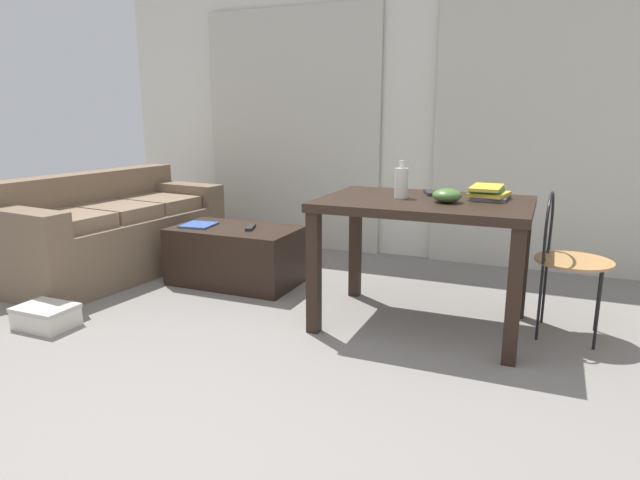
# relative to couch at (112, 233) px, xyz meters

# --- Properties ---
(ground_plane) EXTENTS (7.69, 7.69, 0.00)m
(ground_plane) POSITION_rel_couch_xyz_m (2.00, -0.54, -0.32)
(ground_plane) COLOR gray
(wall_back) EXTENTS (5.62, 0.10, 2.61)m
(wall_back) POSITION_rel_couch_xyz_m (2.00, 1.46, 0.98)
(wall_back) COLOR silver
(wall_back) RESTS_ON ground
(curtains) EXTENTS (3.84, 0.03, 2.15)m
(curtains) POSITION_rel_couch_xyz_m (2.00, 1.38, 0.75)
(curtains) COLOR beige
(curtains) RESTS_ON ground
(couch) EXTENTS (0.97, 1.80, 0.78)m
(couch) POSITION_rel_couch_xyz_m (0.00, 0.00, 0.00)
(couch) COLOR brown
(couch) RESTS_ON ground
(coffee_table) EXTENTS (0.92, 0.54, 0.42)m
(coffee_table) POSITION_rel_couch_xyz_m (1.05, 0.14, -0.11)
(coffee_table) COLOR black
(coffee_table) RESTS_ON ground
(craft_table) EXTENTS (1.18, 0.81, 0.76)m
(craft_table) POSITION_rel_couch_xyz_m (2.50, -0.15, 0.33)
(craft_table) COLOR black
(craft_table) RESTS_ON ground
(wire_chair) EXTENTS (0.41, 0.42, 0.82)m
(wire_chair) POSITION_rel_couch_xyz_m (3.24, 0.02, 0.19)
(wire_chair) COLOR #B7844C
(wire_chair) RESTS_ON ground
(bottle_near) EXTENTS (0.08, 0.08, 0.22)m
(bottle_near) POSITION_rel_couch_xyz_m (2.35, -0.14, 0.53)
(bottle_near) COLOR beige
(bottle_near) RESTS_ON craft_table
(bowl) EXTENTS (0.16, 0.16, 0.08)m
(bowl) POSITION_rel_couch_xyz_m (2.63, -0.20, 0.48)
(bowl) COLOR #477033
(bowl) RESTS_ON craft_table
(book_stack) EXTENTS (0.23, 0.30, 0.07)m
(book_stack) POSITION_rel_couch_xyz_m (2.83, 0.02, 0.48)
(book_stack) COLOR #4C4C51
(book_stack) RESTS_ON craft_table
(tv_remote_on_table) EXTENTS (0.11, 0.19, 0.02)m
(tv_remote_on_table) POSITION_rel_couch_xyz_m (2.48, 0.07, 0.45)
(tv_remote_on_table) COLOR #232326
(tv_remote_on_table) RESTS_ON craft_table
(tv_remote_primary) EXTENTS (0.10, 0.18, 0.02)m
(tv_remote_primary) POSITION_rel_couch_xyz_m (1.18, 0.14, 0.11)
(tv_remote_primary) COLOR #232326
(tv_remote_primary) RESTS_ON coffee_table
(magazine) EXTENTS (0.24, 0.26, 0.01)m
(magazine) POSITION_rel_couch_xyz_m (0.77, 0.08, 0.11)
(magazine) COLOR #33519E
(magazine) RESTS_ON coffee_table
(shoebox) EXTENTS (0.33, 0.25, 0.13)m
(shoebox) POSITION_rel_couch_xyz_m (0.47, -1.06, -0.25)
(shoebox) COLOR beige
(shoebox) RESTS_ON ground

